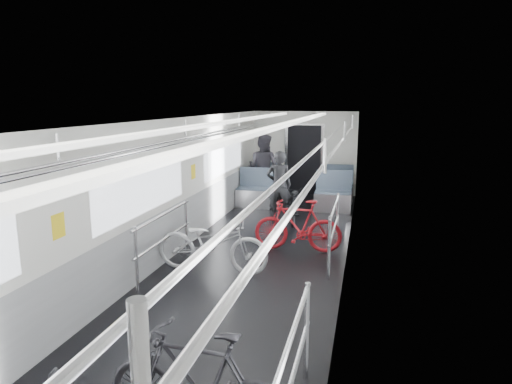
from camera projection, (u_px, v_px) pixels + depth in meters
car_shell at (265, 189)px, 8.28m from camera, size 3.02×14.01×2.41m
bike_left_far at (212, 243)px, 7.24m from camera, size 1.83×0.65×0.96m
bike_right_far at (298, 226)px, 8.24m from camera, size 1.60×0.48×0.96m
bike_aisle at (295, 202)px, 10.31m from camera, size 0.73×1.70×0.87m
person_standing at (279, 185)px, 10.43m from camera, size 0.65×0.51×1.59m
person_seated at (263, 168)px, 12.39m from camera, size 1.03×0.89×1.82m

